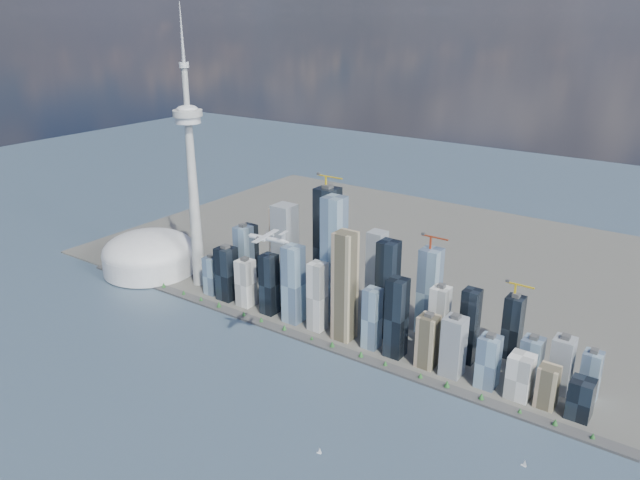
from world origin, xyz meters
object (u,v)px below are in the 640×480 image
Objects in this scene: dome_stadium at (150,254)px; sailboat_east at (524,464)px; needle_tower at (192,174)px; airplane at (268,238)px; sailboat_west at (320,451)px.

dome_stadium reaches higher than sailboat_east.
dome_stadium is 18.33× the size of sailboat_east.
needle_tower is 405.48m from airplane.
sailboat_east is at bearing -2.58° from airplane.
dome_stadium is 2.92× the size of airplane.
needle_tower reaches higher than airplane.
sailboat_east is (223.86, 128.09, 0.27)m from sailboat_west.
dome_stadium is at bearing 179.37° from sailboat_east.
sailboat_east reaches higher than sailboat_west.
sailboat_west is (154.19, -92.61, -232.84)m from airplane.
dome_stadium is at bearing 151.44° from airplane.
needle_tower reaches higher than sailboat_east.
dome_stadium is at bearing -175.91° from needle_tower.
airplane reaches higher than dome_stadium.
sailboat_east is at bearing 16.58° from sailboat_west.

